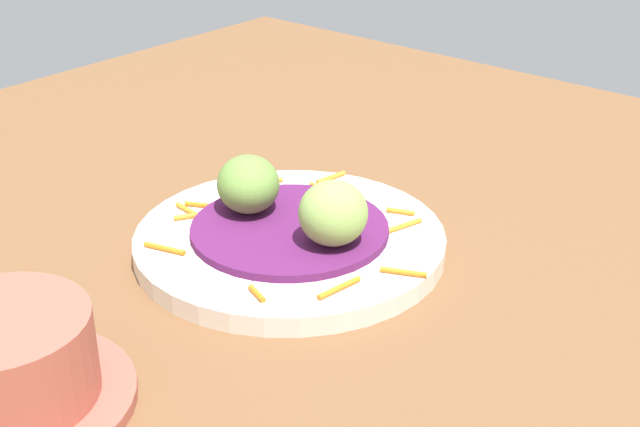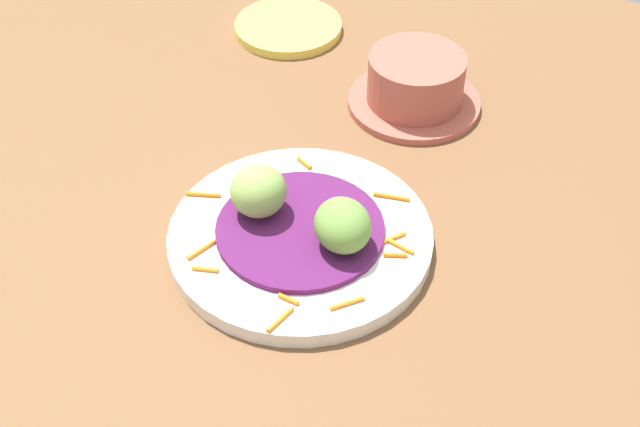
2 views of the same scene
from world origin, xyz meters
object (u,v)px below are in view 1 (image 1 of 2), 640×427
(main_plate, at_px, (290,242))
(terracotta_bowl, at_px, (6,367))
(guac_scoop_left, at_px, (333,213))
(guac_scoop_center, at_px, (248,184))

(main_plate, distance_m, terracotta_bowl, 0.24)
(main_plate, relative_size, guac_scoop_left, 4.68)
(terracotta_bowl, bearing_deg, guac_scoop_left, 170.50)
(guac_scoop_left, relative_size, terracotta_bowl, 0.35)
(guac_scoop_center, distance_m, terracotta_bowl, 0.25)
(guac_scoop_left, height_order, terracotta_bowl, guac_scoop_left)
(main_plate, height_order, guac_scoop_center, guac_scoop_center)
(guac_scoop_left, distance_m, terracotta_bowl, 0.25)
(guac_scoop_center, height_order, terracotta_bowl, guac_scoop_center)
(guac_scoop_left, height_order, guac_scoop_center, guac_scoop_left)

